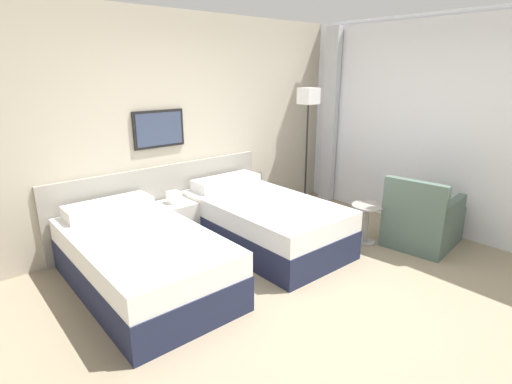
{
  "coord_description": "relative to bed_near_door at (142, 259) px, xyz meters",
  "views": [
    {
      "loc": [
        -2.53,
        -2.25,
        2.03
      ],
      "look_at": [
        0.25,
        1.03,
        0.71
      ],
      "focal_mm": 28.0,
      "sensor_mm": 36.0,
      "label": 1
    }
  ],
  "objects": [
    {
      "name": "ground_plane",
      "position": [
        1.13,
        -1.1,
        -0.29
      ],
      "size": [
        16.0,
        16.0,
        0.0
      ],
      "primitive_type": "plane",
      "color": "gray"
    },
    {
      "name": "wall_headboard",
      "position": [
        1.1,
        1.04,
        1.01
      ],
      "size": [
        10.0,
        0.1,
        2.7
      ],
      "color": "#B7AD99",
      "rests_on": "ground_plane"
    },
    {
      "name": "wall_window",
      "position": [
        3.61,
        -1.18,
        1.05
      ],
      "size": [
        0.21,
        4.62,
        2.7
      ],
      "color": "white",
      "rests_on": "ground_plane"
    },
    {
      "name": "bed_near_door",
      "position": [
        0.0,
        0.0,
        0.0
      ],
      "size": [
        1.11,
        1.98,
        0.69
      ],
      "color": "#1E233D",
      "rests_on": "ground_plane"
    },
    {
      "name": "bed_near_window",
      "position": [
        1.55,
        0.0,
        0.0
      ],
      "size": [
        1.11,
        1.98,
        0.69
      ],
      "color": "#1E233D",
      "rests_on": "ground_plane"
    },
    {
      "name": "nightstand",
      "position": [
        0.78,
        0.73,
        -0.03
      ],
      "size": [
        0.46,
        0.41,
        0.65
      ],
      "color": "beige",
      "rests_on": "ground_plane"
    },
    {
      "name": "floor_lamp",
      "position": [
        2.87,
        0.54,
        1.21
      ],
      "size": [
        0.24,
        0.24,
        1.79
      ],
      "color": "black",
      "rests_on": "ground_plane"
    },
    {
      "name": "side_table",
      "position": [
        2.53,
        -0.78,
        0.04
      ],
      "size": [
        0.38,
        0.38,
        0.48
      ],
      "color": "gray",
      "rests_on": "ground_plane"
    },
    {
      "name": "armchair",
      "position": [
        3.0,
        -1.24,
        -0.01
      ],
      "size": [
        0.93,
        0.8,
        0.86
      ],
      "rotation": [
        0.0,
        0.0,
        1.7
      ],
      "color": "#4C6056",
      "rests_on": "ground_plane"
    }
  ]
}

